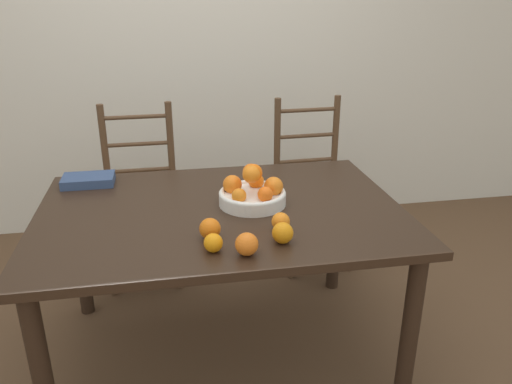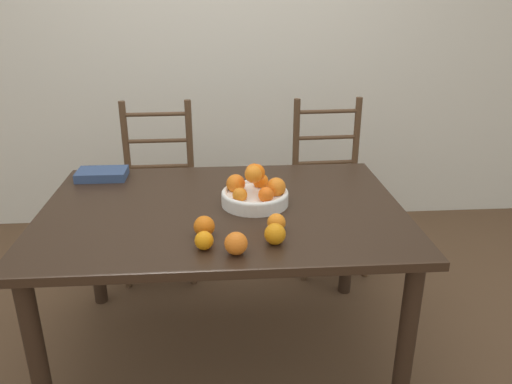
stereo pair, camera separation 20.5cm
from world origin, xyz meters
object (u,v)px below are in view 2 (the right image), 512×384
object	(u,v)px
chair_right	(329,192)
chair_left	(159,197)
orange_loose_0	(204,240)
orange_loose_3	(204,226)
book_stack	(102,174)
fruit_bowl	(255,192)
orange_loose_4	(276,223)
orange_loose_2	(236,243)
orange_loose_1	(275,234)

from	to	relation	value
chair_right	chair_left	bearing A→B (deg)	177.57
orange_loose_0	orange_loose_3	bearing A→B (deg)	90.91
book_stack	orange_loose_3	bearing A→B (deg)	-52.25
fruit_bowl	orange_loose_4	world-z (taller)	fruit_bowl
orange_loose_4	orange_loose_0	bearing A→B (deg)	-155.22
orange_loose_2	chair_left	xyz separation A→B (m)	(-0.42, 1.24, -0.32)
fruit_bowl	orange_loose_4	bearing A→B (deg)	-77.04
fruit_bowl	orange_loose_2	bearing A→B (deg)	-102.60
orange_loose_3	book_stack	world-z (taller)	orange_loose_3
orange_loose_0	orange_loose_4	xyz separation A→B (m)	(0.27, 0.13, 0.00)
orange_loose_0	orange_loose_1	distance (m)	0.26
orange_loose_0	orange_loose_1	size ratio (longest dim) A/B	0.87
orange_loose_1	orange_loose_4	world-z (taller)	orange_loose_1
orange_loose_1	chair_left	world-z (taller)	chair_left
orange_loose_1	chair_right	size ratio (longest dim) A/B	0.08
fruit_bowl	orange_loose_0	size ratio (longest dim) A/B	4.23
orange_loose_2	orange_loose_3	world-z (taller)	orange_loose_2
orange_loose_1	orange_loose_3	bearing A→B (deg)	162.41
fruit_bowl	orange_loose_4	xyz separation A→B (m)	(0.06, -0.27, -0.02)
fruit_bowl	orange_loose_3	bearing A→B (deg)	-125.96
orange_loose_3	chair_left	distance (m)	1.18
chair_left	chair_right	size ratio (longest dim) A/B	1.00
orange_loose_4	book_stack	distance (m)	1.03
fruit_bowl	orange_loose_3	world-z (taller)	fruit_bowl
orange_loose_1	book_stack	world-z (taller)	orange_loose_1
orange_loose_3	chair_left	size ratio (longest dim) A/B	0.08
orange_loose_2	chair_left	size ratio (longest dim) A/B	0.08
orange_loose_0	chair_left	xyz separation A→B (m)	(-0.31, 1.20, -0.31)
fruit_bowl	chair_left	bearing A→B (deg)	122.84
orange_loose_1	orange_loose_0	bearing A→B (deg)	-175.05
orange_loose_0	book_stack	size ratio (longest dim) A/B	0.29
orange_loose_0	chair_right	size ratio (longest dim) A/B	0.07
chair_left	book_stack	world-z (taller)	chair_left
fruit_bowl	orange_loose_4	distance (m)	0.28
orange_loose_0	book_stack	world-z (taller)	orange_loose_0
orange_loose_2	chair_left	world-z (taller)	chair_left
chair_left	orange_loose_4	bearing A→B (deg)	-62.61
orange_loose_1	book_stack	xyz separation A→B (m)	(-0.78, 0.75, -0.02)
orange_loose_4	book_stack	world-z (taller)	orange_loose_4
chair_right	orange_loose_1	bearing A→B (deg)	-114.09
chair_left	orange_loose_0	bearing A→B (deg)	-76.64
orange_loose_3	orange_loose_4	xyz separation A→B (m)	(0.27, 0.02, -0.00)
orange_loose_3	chair_right	world-z (taller)	chair_right
orange_loose_3	chair_right	size ratio (longest dim) A/B	0.08
orange_loose_0	orange_loose_4	bearing A→B (deg)	24.78
orange_loose_4	fruit_bowl	bearing A→B (deg)	102.96
chair_left	book_stack	bearing A→B (deg)	-117.70
orange_loose_3	book_stack	distance (m)	0.85
orange_loose_4	chair_left	xyz separation A→B (m)	(-0.58, 1.07, -0.32)
orange_loose_4	orange_loose_1	bearing A→B (deg)	-99.17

